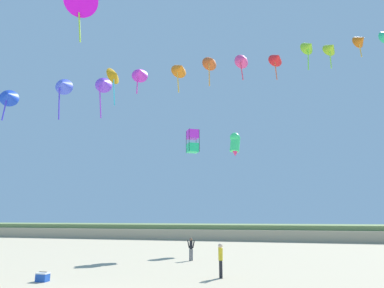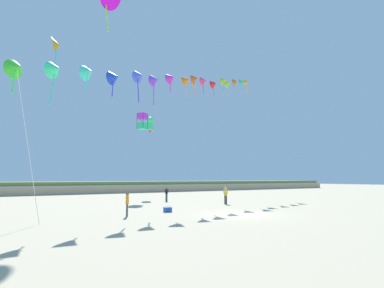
# 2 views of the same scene
# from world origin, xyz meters

# --- Properties ---
(ground_plane) EXTENTS (240.00, 240.00, 0.00)m
(ground_plane) POSITION_xyz_m (0.00, 0.00, 0.00)
(ground_plane) COLOR tan
(dune_ridge) EXTENTS (120.00, 12.33, 2.02)m
(dune_ridge) POSITION_xyz_m (0.00, 40.69, 1.00)
(dune_ridge) COLOR tan
(dune_ridge) RESTS_ON ground
(person_near_left) EXTENTS (0.57, 0.22, 1.61)m
(person_near_left) POSITION_xyz_m (1.23, 13.62, 0.93)
(person_near_left) COLOR #474C56
(person_near_left) RESTS_ON ground
(person_near_right) EXTENTS (0.23, 0.58, 1.66)m
(person_near_right) POSITION_xyz_m (-7.33, 3.04, 0.96)
(person_near_right) COLOR #474C56
(person_near_right) RESTS_ON ground
(person_mid_center) EXTENTS (0.36, 0.57, 1.73)m
(person_mid_center) POSITION_xyz_m (4.56, 7.08, 1.00)
(person_mid_center) COLOR black
(person_mid_center) RESTS_ON ground
(kite_banner_string) EXTENTS (35.06, 18.96, 19.34)m
(kite_banner_string) POSITION_xyz_m (2.37, 10.45, 13.54)
(kite_banner_string) COLOR green
(large_kite_mid_trail) EXTENTS (1.49, 1.56, 2.47)m
(large_kite_mid_trail) POSITION_xyz_m (3.40, 23.21, 10.52)
(large_kite_mid_trail) COLOR #3AED80
(large_kite_high_solo) EXTENTS (1.36, 1.36, 2.08)m
(large_kite_high_solo) POSITION_xyz_m (0.12, 18.40, 9.91)
(large_kite_high_solo) COLOR #26DC87
(large_kite_outer_drift) EXTENTS (1.63, 2.23, 4.67)m
(large_kite_outer_drift) POSITION_xyz_m (-9.98, 21.85, 18.98)
(large_kite_outer_drift) COLOR orange
(beach_cooler) EXTENTS (0.58, 0.41, 0.46)m
(beach_cooler) POSITION_xyz_m (-3.71, 3.94, 0.21)
(beach_cooler) COLOR blue
(beach_cooler) RESTS_ON ground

